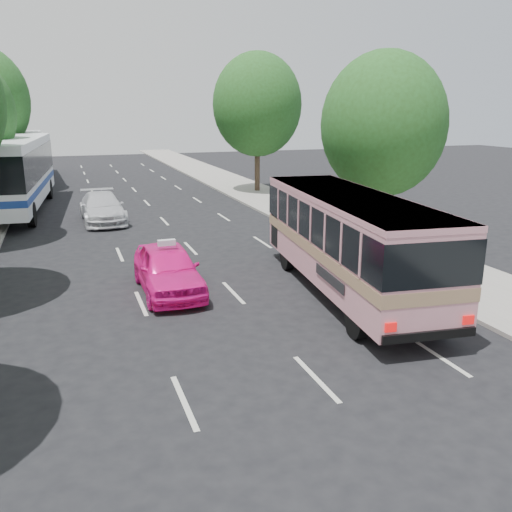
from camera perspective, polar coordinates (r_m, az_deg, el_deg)
name	(u,v)px	position (r m, az deg, el deg)	size (l,w,h in m)	color
ground	(243,348)	(13.40, -1.38, -9.65)	(120.00, 120.00, 0.00)	black
sidewalk_right	(271,200)	(34.32, 1.61, 5.89)	(4.00, 90.00, 0.12)	#9E998E
tree_right_near	(386,120)	(23.20, 13.55, 13.76)	(5.10, 5.10, 7.95)	#38281E
tree_right_far	(259,101)	(37.76, 0.28, 15.99)	(6.00, 6.00, 9.35)	#38281E
pink_bus	(348,233)	(16.89, 9.71, 2.40)	(3.59, 10.03, 3.13)	pink
pink_taxi	(168,269)	(17.30, -9.28, -1.34)	(1.80, 4.47, 1.52)	#FD1694
white_pickup	(102,208)	(28.94, -15.88, 4.91)	(2.06, 5.07, 1.47)	silver
tour_coach_front	(14,168)	(33.37, -24.15, 8.43)	(3.96, 13.72, 4.05)	white
tour_coach_rear	(27,152)	(48.83, -22.93, 10.09)	(3.41, 12.61, 3.73)	silver
taxi_roof_sign	(167,243)	(17.08, -9.40, 1.40)	(0.55, 0.18, 0.18)	silver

